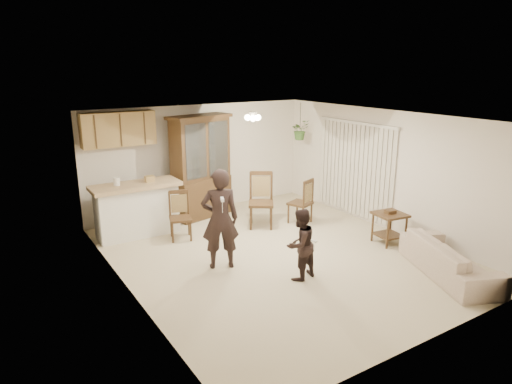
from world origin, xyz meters
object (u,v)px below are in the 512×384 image
child (300,240)px  chair_hutch_right (300,210)px  side_table (389,228)px  sofa (450,254)px  chair_bar (181,226)px  china_hutch (201,167)px  adult (220,217)px  chair_hutch_left (261,212)px

child → chair_hutch_right: child is taller
side_table → sofa: bearing=-99.1°
sofa → chair_hutch_right: bearing=31.1°
sofa → chair_bar: size_ratio=1.94×
sofa → china_hutch: 5.47m
sofa → chair_bar: chair_bar is taller
child → chair_hutch_right: bearing=-139.8°
child → side_table: child is taller
adult → chair_hutch_right: (2.55, 1.08, -0.62)m
chair_bar → chair_hutch_right: bearing=7.3°
adult → side_table: adult is taller
child → side_table: 2.46m
child → chair_hutch_right: size_ratio=1.34×
sofa → chair_hutch_left: (-1.35, 3.64, -0.03)m
adult → chair_hutch_right: adult is taller
side_table → chair_hutch_right: chair_hutch_right is taller
child → chair_bar: 2.85m
sofa → chair_hutch_left: bearing=43.3°
sofa → adult: adult is taller
child → chair_hutch_left: (0.82, 2.41, -0.34)m
china_hutch → child: bearing=-104.5°
child → chair_hutch_right: 2.77m
sofa → adult: size_ratio=1.04×
sofa → adult: bearing=75.7°
chair_bar → sofa: bearing=-33.4°
china_hutch → chair_bar: bearing=-145.9°
adult → side_table: bearing=-171.8°
chair_hutch_left → chair_bar: bearing=-155.2°
china_hutch → chair_bar: (-1.00, -1.09, -0.87)m
side_table → chair_hutch_right: 2.02m
child → chair_hutch_left: child is taller
chair_hutch_right → child: bearing=30.7°
adult → chair_hutch_left: (1.69, 1.33, -0.57)m
china_hutch → chair_hutch_left: 1.74m
chair_bar → chair_hutch_right: size_ratio=0.96×
adult → side_table: (3.28, -0.80, -0.58)m
china_hutch → side_table: bearing=-69.4°
adult → chair_hutch_right: 2.84m
adult → chair_hutch_right: bearing=-135.2°
side_table → chair_hutch_left: 2.66m
side_table → chair_hutch_left: size_ratio=0.58×
sofa → child: (-2.17, 1.23, 0.31)m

